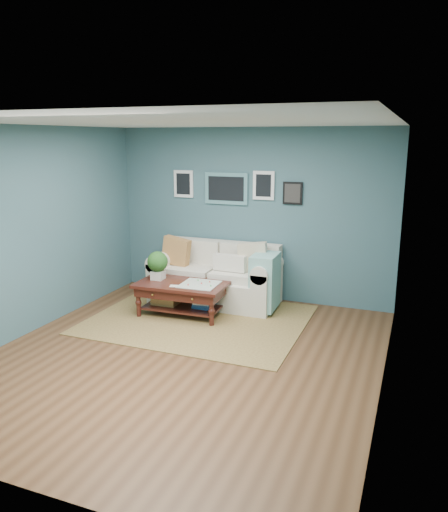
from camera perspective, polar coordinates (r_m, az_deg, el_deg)
The scene contains 4 objects.
room_shell at distance 5.69m, azimuth -4.72°, elevation 1.38°, with size 5.00×5.02×2.70m.
area_rug at distance 7.20m, azimuth -2.92°, elevation -7.23°, with size 2.97×2.38×0.01m, color brown.
loveseat at distance 7.79m, azimuth -0.34°, elevation -2.39°, with size 2.01×0.91×1.03m.
coffee_table at distance 7.32m, azimuth -5.27°, elevation -3.63°, with size 1.33×0.81×0.91m.
Camera 1 is at (2.46, -4.94, 2.54)m, focal length 35.00 mm.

